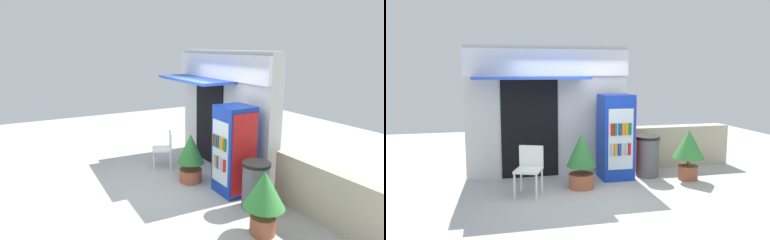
{
  "view_description": "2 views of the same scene",
  "coord_description": "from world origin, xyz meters",
  "views": [
    {
      "loc": [
        5.7,
        -2.65,
        2.88
      ],
      "look_at": [
        -0.37,
        0.65,
        1.29
      ],
      "focal_mm": 29.92,
      "sensor_mm": 36.0,
      "label": 1
    },
    {
      "loc": [
        -1.73,
        -6.41,
        2.24
      ],
      "look_at": [
        -0.08,
        0.55,
        1.32
      ],
      "focal_mm": 35.04,
      "sensor_mm": 36.0,
      "label": 2
    }
  ],
  "objects": [
    {
      "name": "ground",
      "position": [
        0.0,
        0.0,
        0.0
      ],
      "size": [
        16.0,
        16.0,
        0.0
      ],
      "primitive_type": "plane",
      "color": "#B2B2AD"
    },
    {
      "name": "storefront_building",
      "position": [
        -0.52,
        1.58,
        1.46
      ],
      "size": [
        3.49,
        1.18,
        2.79
      ],
      "color": "silver",
      "rests_on": "ground"
    },
    {
      "name": "drink_cooler",
      "position": [
        0.83,
        0.94,
        0.89
      ],
      "size": [
        0.67,
        0.69,
        1.77
      ],
      "color": "#1438B2",
      "rests_on": "ground"
    },
    {
      "name": "plastic_chair",
      "position": [
        -1.05,
        0.29,
        0.53
      ],
      "size": [
        0.59,
        0.59,
        0.89
      ],
      "color": "white",
      "rests_on": "ground"
    },
    {
      "name": "potted_plant_near_shop",
      "position": [
        -0.04,
        0.44,
        0.6
      ],
      "size": [
        0.58,
        0.58,
        1.07
      ],
      "color": "#AD5B3D",
      "rests_on": "ground"
    },
    {
      "name": "potted_plant_curbside",
      "position": [
        2.27,
        0.48,
        0.65
      ],
      "size": [
        0.65,
        0.65,
        1.04
      ],
      "color": "#995138",
      "rests_on": "ground"
    },
    {
      "name": "trash_bin",
      "position": [
        1.54,
        0.92,
        0.44
      ],
      "size": [
        0.51,
        0.51,
        0.87
      ],
      "color": "#595960",
      "rests_on": "ground"
    },
    {
      "name": "stone_boundary_wall",
      "position": [
        2.65,
        1.61,
        0.48
      ],
      "size": [
        2.46,
        0.23,
        0.95
      ],
      "primitive_type": "cube",
      "color": "#B7AD93",
      "rests_on": "ground"
    }
  ]
}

